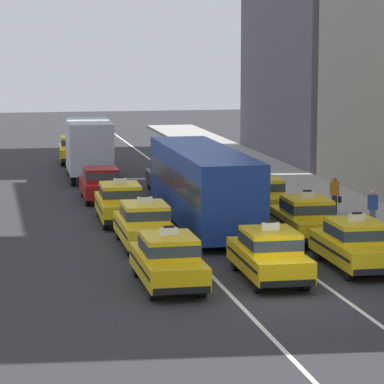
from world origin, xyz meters
name	(u,v)px	position (x,y,z in m)	size (l,w,h in m)	color
ground_plane	(291,301)	(0.00, 0.00, 0.00)	(160.00, 160.00, 0.00)	#2B2B2D
lane_stripe_left_center	(138,199)	(-1.60, 20.00, 0.00)	(0.14, 80.00, 0.01)	silver
lane_stripe_center_right	(203,197)	(1.60, 20.00, 0.00)	(0.14, 80.00, 0.01)	silver
sidewalk_curb	(347,208)	(7.20, 15.00, 0.07)	(4.00, 90.00, 0.15)	#9E9993
taxi_left_nearest	(168,259)	(-3.26, 2.42, 0.88)	(1.83, 4.56, 1.96)	black
taxi_left_second	(144,224)	(-3.03, 8.67, 0.88)	(1.86, 4.58, 1.96)	black
taxi_left_third	(120,202)	(-3.25, 13.91, 0.88)	(1.95, 4.61, 1.96)	black
sedan_left_fourth	(101,183)	(-3.38, 19.99, 0.85)	(1.84, 4.33, 1.58)	black
box_truck_left_fifth	(88,147)	(-3.19, 27.56, 1.78)	(2.49, 7.04, 3.27)	black
taxi_left_sixth	(74,149)	(-3.30, 35.24, 0.88)	(2.08, 4.66, 1.96)	black
taxi_center_nearest	(269,254)	(0.07, 2.64, 0.88)	(1.90, 4.59, 1.96)	black
bus_center_second	(203,183)	(-0.06, 12.16, 1.82)	(2.52, 11.20, 3.22)	black
sedan_center_third	(168,176)	(0.18, 21.73, 0.85)	(1.97, 4.38, 1.58)	black
taxi_right_nearest	(355,244)	(3.31, 3.60, 0.88)	(1.85, 4.57, 1.96)	black
taxi_right_second	(306,218)	(3.24, 8.73, 0.88)	(1.94, 4.61, 1.96)	black
taxi_right_third	(260,195)	(3.02, 14.57, 0.88)	(1.88, 4.58, 1.96)	black
pedestrian_mid_block	(373,209)	(6.28, 9.61, 0.95)	(0.36, 0.24, 1.59)	slate
pedestrian_by_storefront	(335,195)	(6.07, 13.49, 0.95)	(0.47, 0.24, 1.60)	#23232D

